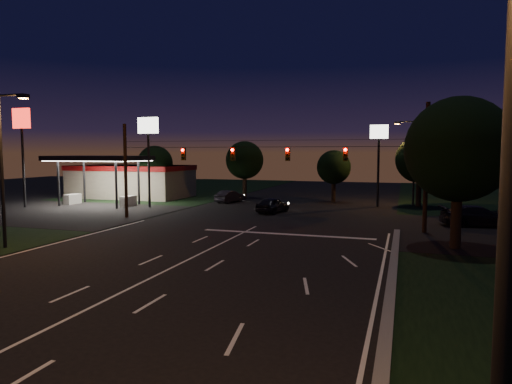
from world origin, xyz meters
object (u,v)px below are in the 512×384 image
at_px(tree_right_near, 459,151).
at_px(car_oncoming_a, 273,205).
at_px(car_cross, 478,216).
at_px(car_oncoming_b, 230,196).
at_px(utility_pole_right, 424,233).

height_order(tree_right_near, car_oncoming_a, tree_right_near).
bearing_deg(car_cross, car_oncoming_a, 70.62).
xyz_separation_m(tree_right_near, car_oncoming_b, (-21.54, 18.90, -5.00)).
bearing_deg(tree_right_near, car_oncoming_a, 140.52).
bearing_deg(utility_pole_right, car_oncoming_a, 151.26).
distance_m(tree_right_near, car_cross, 10.51).
distance_m(tree_right_near, car_oncoming_a, 19.46).
bearing_deg(car_cross, utility_pole_right, 127.10).
height_order(car_oncoming_a, car_oncoming_b, car_oncoming_a).
xyz_separation_m(car_oncoming_a, car_cross, (16.94, -2.98, 0.07)).
bearing_deg(utility_pole_right, tree_right_near, -72.47).
xyz_separation_m(utility_pole_right, car_oncoming_a, (-13.00, 7.13, 0.72)).
relative_size(utility_pole_right, tree_right_near, 1.03).
bearing_deg(car_oncoming_b, car_oncoming_a, 148.58).
bearing_deg(utility_pole_right, car_cross, 46.49).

